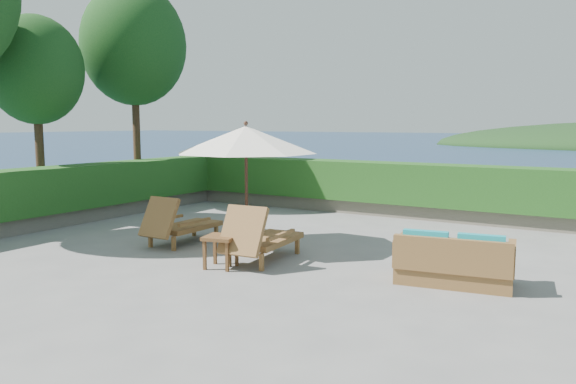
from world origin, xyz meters
The scene contains 13 objects.
ground centered at (0.00, 0.00, 0.00)m, with size 12.00×12.00×0.00m, color gray.
foundation centered at (0.00, 0.00, -1.55)m, with size 12.00×12.00×3.00m, color #5E554A.
planter_wall_far centered at (0.00, 5.60, 0.18)m, with size 12.00×0.60×0.36m, color slate.
planter_wall_left centered at (-5.60, 0.00, 0.18)m, with size 0.60×12.00×0.36m, color slate.
hedge_far centered at (0.00, 5.60, 0.85)m, with size 12.40×0.90×1.00m, color #164012.
hedge_left centered at (-5.60, 0.00, 0.85)m, with size 0.90×12.40×1.00m, color #164012.
tree_mid centered at (-6.40, 0.50, 3.55)m, with size 2.20×2.20×4.83m.
tree_far centered at (-6.00, 3.20, 4.40)m, with size 2.80×2.80×6.03m.
patio_umbrella centered at (-0.55, 0.70, 2.01)m, with size 3.52×3.52×2.38m.
lounge_left centered at (-1.82, 0.22, 0.41)m, with size 0.77×1.68×0.97m.
lounge_right centered at (0.30, -0.12, 0.43)m, with size 0.89×1.82×1.02m.
side_table centered at (-0.03, -0.77, 0.44)m, with size 0.60×0.60×0.53m.
wicker_loveseat centered at (3.46, 0.24, 0.32)m, with size 1.76×1.09×0.81m.
Camera 1 is at (5.53, -7.81, 2.34)m, focal length 35.00 mm.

